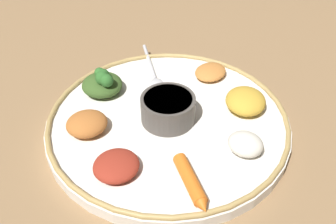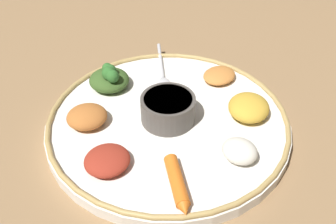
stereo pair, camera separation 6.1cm
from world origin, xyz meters
name	(u,v)px [view 1 (the left image)]	position (x,y,z in m)	size (l,w,h in m)	color
ground_plane	(168,128)	(0.00, 0.00, 0.00)	(2.40, 2.40, 0.00)	olive
platter	(168,124)	(0.00, 0.00, 0.01)	(0.39, 0.39, 0.02)	white
platter_rim	(168,118)	(0.00, 0.00, 0.02)	(0.39, 0.39, 0.01)	tan
center_bowl	(168,108)	(0.00, 0.00, 0.04)	(0.09, 0.09, 0.04)	#4C4742
spoon	(153,74)	(-0.12, -0.05, 0.02)	(0.15, 0.07, 0.01)	silver
greens_pile	(102,83)	(-0.05, -0.12, 0.04)	(0.07, 0.07, 0.05)	#385623
carrot_near_spoon	(191,182)	(0.13, 0.05, 0.03)	(0.09, 0.06, 0.02)	orange
mound_lentil_yellow	(246,101)	(-0.05, 0.12, 0.03)	(0.07, 0.07, 0.03)	gold
mound_beet	(116,166)	(0.12, -0.05, 0.03)	(0.07, 0.06, 0.02)	maroon
mound_squash	(210,72)	(-0.13, 0.06, 0.03)	(0.06, 0.05, 0.02)	#C67A38
mound_chickpea	(87,124)	(0.05, -0.12, 0.03)	(0.06, 0.06, 0.03)	#B2662D
mound_rice_white	(245,144)	(0.05, 0.12, 0.03)	(0.05, 0.05, 0.03)	silver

